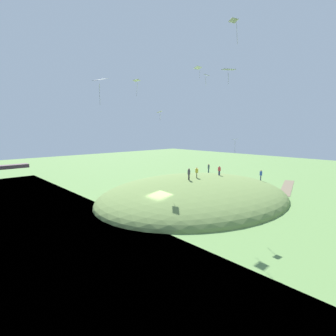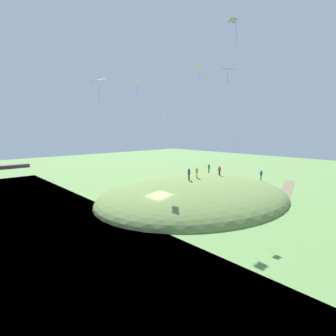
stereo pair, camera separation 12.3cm
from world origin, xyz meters
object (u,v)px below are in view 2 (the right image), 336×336
object	(u,v)px
person_on_hilltop	(220,170)
kite_0	(233,22)
kite_4	(137,81)
person_walking_path	(209,167)
kite_1	(235,140)
kite_7	(198,68)
person_with_child	(197,171)
kite_5	(206,76)
kite_3	(100,81)
person_watching_kites	(189,173)
person_near_shore	(261,174)
kite_2	(160,112)
kite_6	(228,70)

from	to	relation	value
person_on_hilltop	kite_0	size ratio (longest dim) A/B	0.95
kite_4	person_walking_path	bearing A→B (deg)	3.74
kite_1	kite_7	size ratio (longest dim) A/B	1.08
person_walking_path	kite_7	bearing A→B (deg)	91.67
person_with_child	person_on_hilltop	distance (m)	5.25
kite_0	kite_5	bearing A→B (deg)	48.56
kite_3	kite_1	bearing A→B (deg)	-22.84
person_with_child	person_watching_kites	world-z (taller)	person_watching_kites
person_near_shore	kite_0	world-z (taller)	kite_0
person_watching_kites	kite_4	xyz separation A→B (m)	(-6.70, 3.46, 12.65)
person_watching_kites	kite_0	distance (m)	22.28
person_on_hilltop	person_near_shore	distance (m)	7.33
kite_2	kite_4	bearing A→B (deg)	162.54
kite_2	kite_6	xyz separation A→B (m)	(-6.48, -15.50, 2.06)
person_near_shore	kite_5	distance (m)	21.52
person_watching_kites	person_walking_path	world-z (taller)	person_watching_kites
kite_3	kite_4	world-z (taller)	kite_4
kite_6	kite_2	bearing A→B (deg)	67.32
person_on_hilltop	person_walking_path	distance (m)	5.78
person_walking_path	person_near_shore	distance (m)	9.56
kite_5	kite_6	bearing A→B (deg)	-131.34
person_watching_kites	kite_7	size ratio (longest dim) A/B	1.20
kite_0	kite_1	distance (m)	12.13
person_watching_kites	kite_6	world-z (taller)	kite_6
kite_4	kite_7	world-z (taller)	kite_7
person_walking_path	kite_4	distance (m)	21.91
person_watching_kites	kite_5	xyz separation A→B (m)	(-3.60, -5.77, 12.36)
kite_1	kite_3	xyz separation A→B (m)	(-12.81, 5.40, 5.30)
kite_0	kite_4	world-z (taller)	kite_0
kite_6	person_near_shore	bearing A→B (deg)	19.99
person_watching_kites	kite_2	bearing A→B (deg)	149.22
person_walking_path	kite_5	xyz separation A→B (m)	(-14.23, -10.36, 13.08)
kite_2	kite_3	size ratio (longest dim) A/B	0.58
person_watching_kites	kite_2	xyz separation A→B (m)	(-3.52, 2.46, 8.73)
kite_0	kite_5	size ratio (longest dim) A/B	1.36
person_near_shore	kite_3	size ratio (longest dim) A/B	0.81
kite_7	person_walking_path	bearing A→B (deg)	30.88
person_watching_kites	person_near_shore	size ratio (longest dim) A/B	0.95
kite_5	kite_3	bearing A→B (deg)	173.13
person_walking_path	kite_0	world-z (taller)	kite_0
person_with_child	kite_1	bearing A→B (deg)	-159.55
kite_0	kite_1	xyz separation A→B (m)	(7.38, 4.18, -8.66)
person_walking_path	kite_7	xyz separation A→B (m)	(-12.01, -7.18, 14.81)
person_near_shore	kite_1	xyz separation A→B (m)	(-16.47, -5.02, 6.25)
kite_4	kite_3	bearing A→B (deg)	-140.80
kite_2	kite_4	size ratio (longest dim) A/B	0.63
person_watching_kites	person_near_shore	world-z (taller)	person_watching_kites
kite_2	kite_7	size ratio (longest dim) A/B	0.91
person_on_hilltop	kite_6	world-z (taller)	kite_6
kite_7	person_with_child	bearing A→B (deg)	39.48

